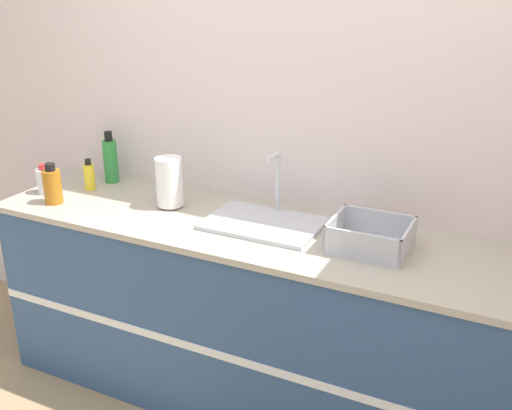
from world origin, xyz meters
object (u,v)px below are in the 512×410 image
object	(u,v)px
sink	(264,221)
bottle_yellow	(89,176)
bottle_amber	(52,186)
dish_rack	(370,239)
bottle_white_spray	(45,180)
bottle_green	(110,160)
paper_towel_roll	(169,182)

from	to	relation	value
sink	bottle_yellow	size ratio (longest dim) A/B	3.11
bottle_amber	bottle_yellow	bearing A→B (deg)	83.26
dish_rack	bottle_white_spray	bearing A→B (deg)	-177.23
bottle_green	bottle_white_spray	xyz separation A→B (m)	(-0.19, -0.29, -0.05)
dish_rack	bottle_white_spray	xyz separation A→B (m)	(-1.69, -0.08, 0.03)
paper_towel_roll	dish_rack	xyz separation A→B (m)	(1.00, -0.04, -0.08)
sink	bottle_amber	bearing A→B (deg)	-168.95
bottle_green	sink	bearing A→B (deg)	-10.07
dish_rack	paper_towel_roll	bearing A→B (deg)	177.96
paper_towel_roll	bottle_yellow	world-z (taller)	paper_towel_roll
paper_towel_roll	bottle_green	xyz separation A→B (m)	(-0.49, 0.17, -0.00)
paper_towel_roll	bottle_white_spray	world-z (taller)	paper_towel_roll
sink	paper_towel_roll	world-z (taller)	sink
dish_rack	bottle_yellow	bearing A→B (deg)	177.70
dish_rack	bottle_amber	distance (m)	1.56
bottle_green	bottle_white_spray	size ratio (longest dim) A/B	1.81
bottle_white_spray	bottle_green	bearing A→B (deg)	56.50
bottle_green	bottle_white_spray	bearing A→B (deg)	-123.50
bottle_white_spray	bottle_amber	bearing A→B (deg)	-33.31
bottle_yellow	bottle_white_spray	distance (m)	0.22
sink	dish_rack	size ratio (longest dim) A/B	1.61
paper_towel_roll	bottle_white_spray	bearing A→B (deg)	-170.29
bottle_yellow	sink	bearing A→B (deg)	-1.65
sink	bottle_amber	distance (m)	1.07
paper_towel_roll	bottle_white_spray	xyz separation A→B (m)	(-0.69, -0.12, -0.06)
paper_towel_roll	bottle_amber	size ratio (longest dim) A/B	1.21
dish_rack	bottle_white_spray	size ratio (longest dim) A/B	2.06
bottle_yellow	paper_towel_roll	bearing A→B (deg)	-2.82
paper_towel_roll	bottle_white_spray	distance (m)	0.70
paper_towel_roll	bottle_yellow	distance (m)	0.52
bottle_amber	bottle_yellow	size ratio (longest dim) A/B	1.24
bottle_yellow	bottle_white_spray	xyz separation A→B (m)	(-0.17, -0.14, -0.00)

